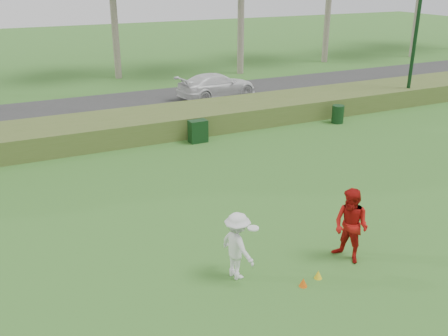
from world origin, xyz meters
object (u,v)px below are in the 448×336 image
trash_bin (338,114)px  car_right (217,85)px  player_white (237,246)px  utility_cabinet (198,131)px  cone_orange (303,282)px  player_red (351,226)px  cone_yellow (318,274)px

trash_bin → car_right: (-3.09, 6.77, 0.30)m
player_white → utility_cabinet: 9.89m
cone_orange → trash_bin: (8.72, 10.22, 0.31)m
cone_orange → utility_cabinet: 10.58m
utility_cabinet → trash_bin: size_ratio=1.12×
player_red → cone_orange: bearing=-91.2°
utility_cabinet → cone_yellow: bearing=-98.7°
player_white → utility_cabinet: bearing=-28.7°
cone_yellow → car_right: car_right is taller
car_right → cone_yellow: bearing=154.3°
cone_yellow → trash_bin: (8.23, 10.10, 0.31)m
cone_yellow → trash_bin: bearing=50.8°
trash_bin → car_right: bearing=114.6°
player_red → car_right: player_red is taller
player_red → trash_bin: 12.07m
player_red → cone_orange: 1.89m
player_white → trash_bin: player_white is taller
player_white → cone_yellow: 2.01m
cone_orange → cone_yellow: (0.49, 0.12, -0.00)m
player_red → player_white: bearing=-118.0°
cone_orange → car_right: car_right is taller
player_white → cone_yellow: bearing=-129.1°
player_red → utility_cabinet: (0.14, 9.95, -0.48)m
cone_yellow → utility_cabinet: size_ratio=0.22×
utility_cabinet → trash_bin: bearing=-3.4°
utility_cabinet → player_red: bearing=-92.5°
cone_orange → trash_bin: bearing=49.5°
cone_orange → car_right: size_ratio=0.05×
cone_orange → cone_yellow: bearing=13.6°
utility_cabinet → player_white: bearing=-109.0°
player_white → utility_cabinet: (2.94, 9.43, -0.35)m
player_red → utility_cabinet: player_red is taller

